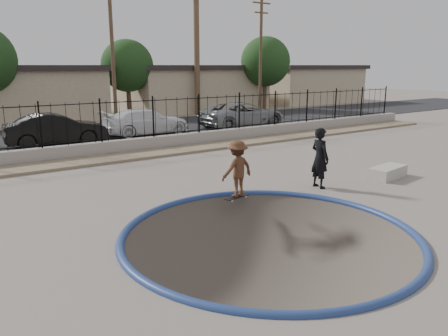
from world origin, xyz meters
name	(u,v)px	position (x,y,z in m)	size (l,w,h in m)	color
ground	(92,172)	(0.00, 12.00, -1.10)	(120.00, 120.00, 2.20)	slate
bowl_pit	(269,235)	(0.00, -1.00, 0.00)	(6.84, 6.84, 1.80)	#463D36
coping_ring	(269,235)	(0.00, -1.00, 0.00)	(7.04, 7.04, 0.20)	navy
rock_strip	(112,158)	(0.00, 9.20, 0.06)	(42.00, 1.60, 0.11)	#988663
retaining_wall	(103,149)	(0.00, 10.30, 0.30)	(42.00, 0.45, 0.60)	gray
fence	(101,122)	(0.00, 10.30, 1.50)	(40.00, 0.04, 1.80)	black
street	(62,135)	(0.00, 17.00, 0.02)	(90.00, 8.00, 0.04)	black
house_center	(25,92)	(0.00, 26.50, 1.97)	(10.60, 8.60, 3.90)	tan
house_east	(190,87)	(14.00, 26.50, 1.97)	(12.60, 8.60, 3.90)	tan
house_east_far	(302,83)	(28.00, 26.50, 1.97)	(11.60, 8.60, 3.90)	tan
palm_right	(196,19)	(12.00, 22.00, 7.33)	(2.30, 2.30, 10.30)	brown
utility_pole_mid	(112,48)	(4.00, 19.00, 4.96)	(1.70, 0.24, 9.50)	#473323
utility_pole_right	(261,54)	(16.00, 19.00, 4.70)	(1.70, 0.24, 9.00)	#473323
street_tree_mid	(127,66)	(7.00, 24.00, 3.84)	(3.96, 3.96, 5.83)	#473323
street_tree_right	(265,62)	(19.00, 22.00, 4.19)	(4.32, 4.32, 6.36)	#473323
skater	(237,172)	(1.06, 1.71, 0.83)	(1.08, 0.62, 1.67)	brown
skateboard	(237,197)	(1.06, 1.71, 0.06)	(0.90, 0.36, 0.08)	black
videographer	(320,158)	(4.00, 1.23, 0.98)	(0.71, 0.47, 1.96)	black
concrete_ledge	(388,172)	(6.95, 0.73, 0.20)	(1.60, 0.70, 0.40)	#AEA79B
car_b	(56,130)	(-1.04, 13.84, 0.82)	(1.65, 4.73, 1.56)	black
car_c	(146,122)	(4.07, 14.52, 0.76)	(2.04, 5.01, 1.45)	white
car_d	(243,115)	(10.46, 13.88, 0.83)	(2.63, 5.71, 1.59)	gray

